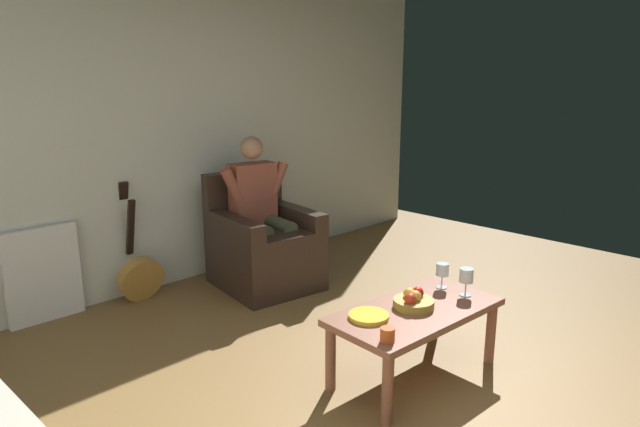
{
  "coord_description": "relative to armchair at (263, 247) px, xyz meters",
  "views": [
    {
      "loc": [
        2.38,
        1.19,
        1.71
      ],
      "look_at": [
        -0.29,
        -1.48,
        0.79
      ],
      "focal_mm": 30.8,
      "sensor_mm": 36.0,
      "label": 1
    }
  ],
  "objects": [
    {
      "name": "armchair",
      "position": [
        0.0,
        0.0,
        0.0
      ],
      "size": [
        0.83,
        0.91,
        0.95
      ],
      "rotation": [
        0.0,
        0.0,
        -0.14
      ],
      "color": "#2E2019",
      "rests_on": "ground"
    },
    {
      "name": "radiator",
      "position": [
        1.58,
        -0.56,
        0.02
      ],
      "size": [
        0.52,
        0.06,
        0.7
      ],
      "primitive_type": "cube",
      "color": "white",
      "rests_on": "ground"
    },
    {
      "name": "ground_plane",
      "position": [
        0.42,
        2.29,
        -0.33
      ],
      "size": [
        6.98,
        6.98,
        0.0
      ],
      "primitive_type": "plane",
      "color": "brown"
    },
    {
      "name": "coffee_table",
      "position": [
        0.32,
        1.79,
        0.03
      ],
      "size": [
        1.08,
        0.59,
        0.43
      ],
      "rotation": [
        0.0,
        0.0,
        -0.06
      ],
      "color": "brown",
      "rests_on": "ground"
    },
    {
      "name": "candle_jar",
      "position": [
        0.77,
        1.93,
        0.13
      ],
      "size": [
        0.07,
        0.07,
        0.07
      ],
      "primitive_type": "cylinder",
      "color": "#B0481B",
      "rests_on": "coffee_table"
    },
    {
      "name": "wine_glass_far",
      "position": [
        -0.06,
        1.72,
        0.21
      ],
      "size": [
        0.08,
        0.08,
        0.16
      ],
      "color": "silver",
      "rests_on": "coffee_table"
    },
    {
      "name": "decorative_dish",
      "position": [
        0.62,
        1.69,
        0.11
      ],
      "size": [
        0.23,
        0.23,
        0.02
      ],
      "primitive_type": "cylinder",
      "color": "gold",
      "rests_on": "coffee_table"
    },
    {
      "name": "guitar",
      "position": [
        0.91,
        -0.43,
        -0.12
      ],
      "size": [
        0.36,
        0.3,
        0.95
      ],
      "color": "#AC7B37",
      "rests_on": "ground"
    },
    {
      "name": "person_seated",
      "position": [
        -0.0,
        -0.02,
        0.34
      ],
      "size": [
        0.65,
        0.61,
        1.26
      ],
      "rotation": [
        0.0,
        0.0,
        -0.14
      ],
      "color": "brown",
      "rests_on": "ground"
    },
    {
      "name": "fruit_bowl",
      "position": [
        0.32,
        1.77,
        0.14
      ],
      "size": [
        0.24,
        0.24,
        0.11
      ],
      "color": "olive",
      "rests_on": "coffee_table"
    },
    {
      "name": "wine_glass_near",
      "position": [
        -0.05,
        1.89,
        0.22
      ],
      "size": [
        0.08,
        0.08,
        0.17
      ],
      "color": "silver",
      "rests_on": "coffee_table"
    },
    {
      "name": "wall_back",
      "position": [
        0.42,
        -0.63,
        1.03
      ],
      "size": [
        6.21,
        0.06,
        2.72
      ],
      "primitive_type": "cube",
      "color": "silver",
      "rests_on": "ground"
    }
  ]
}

